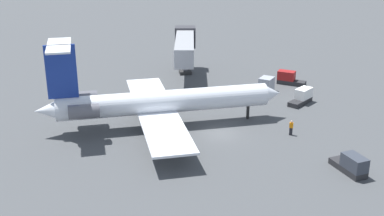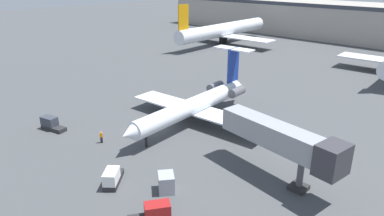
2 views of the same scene
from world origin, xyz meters
name	(u,v)px [view 1 (image 1 of 2)]	position (x,y,z in m)	size (l,w,h in m)	color
ground_plane	(220,134)	(0.00, 0.00, -0.05)	(400.00, 400.00, 0.10)	#424447
regional_jet	(156,101)	(2.95, 6.76, 3.04)	(24.12, 28.07, 10.04)	silver
jet_bridge	(185,45)	(21.32, 1.26, 4.96)	(15.42, 4.91, 6.67)	gray
ground_crew_marshaller	(291,128)	(-1.43, -7.65, 0.86)	(0.42, 0.48, 1.69)	black
baggage_tug_lead	(302,97)	(8.25, -12.37, 0.84)	(3.69, 3.93, 1.90)	#262628
baggage_tug_trailing	(289,78)	(16.25, -13.20, 0.84)	(3.36, 4.11, 1.90)	#262628
baggage_tug_spare	(351,165)	(-10.64, -10.34, 0.84)	(4.22, 2.34, 1.90)	#262628
cargo_container_uld	(266,85)	(13.40, -9.08, 1.00)	(2.64, 2.57, 2.00)	#999EA8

